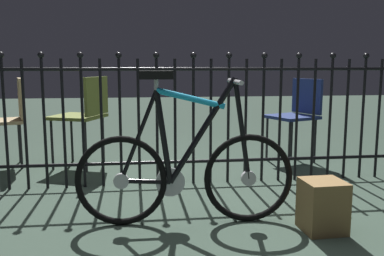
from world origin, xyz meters
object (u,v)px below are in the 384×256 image
at_px(bicycle, 185,170).
at_px(display_crate, 323,206).
at_px(chair_navy, 298,111).
at_px(chair_tan, 10,114).
at_px(chair_olive, 85,111).

relative_size(bicycle, display_crate, 4.38).
relative_size(chair_navy, chair_tan, 0.98).
height_order(bicycle, display_crate, bicycle).
xyz_separation_m(chair_olive, chair_navy, (2.10, 0.01, -0.03)).
bearing_deg(chair_navy, display_crate, -106.10).
bearing_deg(chair_tan, bicycle, -48.36).
relative_size(chair_olive, chair_tan, 1.02).
bearing_deg(chair_navy, chair_olive, -179.68).
distance_m(chair_tan, display_crate, 3.02).
bearing_deg(bicycle, display_crate, -15.56).
relative_size(chair_navy, display_crate, 2.72).
distance_m(chair_olive, display_crate, 2.42).
height_order(bicycle, chair_olive, bicycle).
xyz_separation_m(chair_navy, chair_tan, (-2.82, 0.12, -0.00)).
bearing_deg(chair_olive, chair_tan, 169.72).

